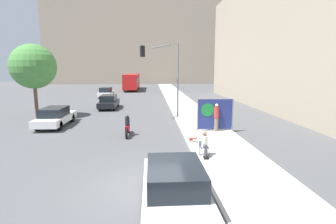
# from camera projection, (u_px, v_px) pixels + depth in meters

# --- Properties ---
(ground_plane) EXTENTS (160.00, 160.00, 0.00)m
(ground_plane) POSITION_uv_depth(u_px,v_px,m) (148.00, 188.00, 9.24)
(ground_plane) COLOR #4F4F51
(sidewalk_curb) EXTENTS (3.32, 90.00, 0.13)m
(sidewalk_curb) POSITION_uv_depth(u_px,v_px,m) (190.00, 113.00, 24.23)
(sidewalk_curb) COLOR beige
(sidewalk_curb) RESTS_ON ground_plane
(building_backdrop_far) EXTENTS (52.00, 12.00, 22.87)m
(building_backdrop_far) POSITION_uv_depth(u_px,v_px,m) (143.00, 43.00, 74.69)
(building_backdrop_far) COLOR gray
(building_backdrop_far) RESTS_ON ground_plane
(building_backdrop_right) EXTENTS (10.00, 32.00, 14.38)m
(building_backdrop_right) POSITION_uv_depth(u_px,v_px,m) (293.00, 41.00, 29.24)
(building_backdrop_right) COLOR tan
(building_backdrop_right) RESTS_ON ground_plane
(seated_protester) EXTENTS (0.96, 0.77, 1.16)m
(seated_protester) POSITION_uv_depth(u_px,v_px,m) (204.00, 143.00, 12.07)
(seated_protester) COLOR #474C56
(seated_protester) RESTS_ON sidewalk_curb
(pedestrian_behind) EXTENTS (0.34, 0.34, 1.80)m
(pedestrian_behind) POSITION_uv_depth(u_px,v_px,m) (216.00, 117.00, 16.91)
(pedestrian_behind) COLOR #756651
(pedestrian_behind) RESTS_ON sidewalk_curb
(protest_banner) EXTENTS (2.36, 0.06, 2.07)m
(protest_banner) POSITION_uv_depth(u_px,v_px,m) (215.00, 114.00, 16.98)
(protest_banner) COLOR slate
(protest_banner) RESTS_ON sidewalk_curb
(traffic_light_pole) EXTENTS (3.14, 2.91, 6.04)m
(traffic_light_pole) POSITION_uv_depth(u_px,v_px,m) (165.00, 68.00, 21.12)
(traffic_light_pole) COLOR slate
(traffic_light_pole) RESTS_ON sidewalk_curb
(parked_car_curbside) EXTENTS (1.85, 4.41, 1.42)m
(parked_car_curbside) POSITION_uv_depth(u_px,v_px,m) (175.00, 186.00, 7.72)
(parked_car_curbside) COLOR silver
(parked_car_curbside) RESTS_ON ground_plane
(car_on_road_nearest) EXTENTS (1.74, 4.69, 1.38)m
(car_on_road_nearest) POSITION_uv_depth(u_px,v_px,m) (55.00, 117.00, 19.07)
(car_on_road_nearest) COLOR white
(car_on_road_nearest) RESTS_ON ground_plane
(car_on_road_midblock) EXTENTS (1.71, 4.56, 1.43)m
(car_on_road_midblock) POSITION_uv_depth(u_px,v_px,m) (109.00, 102.00, 27.46)
(car_on_road_midblock) COLOR black
(car_on_road_midblock) RESTS_ON ground_plane
(car_on_road_distant) EXTENTS (1.74, 4.44, 1.47)m
(car_on_road_distant) POSITION_uv_depth(u_px,v_px,m) (106.00, 93.00, 37.79)
(car_on_road_distant) COLOR white
(car_on_road_distant) RESTS_ON ground_plane
(city_bus_on_road) EXTENTS (2.51, 12.47, 3.08)m
(city_bus_on_road) POSITION_uv_depth(u_px,v_px,m) (132.00, 81.00, 51.37)
(city_bus_on_road) COLOR red
(city_bus_on_road) RESTS_ON ground_plane
(motorcycle_on_road) EXTENTS (0.28, 2.08, 1.29)m
(motorcycle_on_road) POSITION_uv_depth(u_px,v_px,m) (127.00, 127.00, 16.34)
(motorcycle_on_road) COLOR maroon
(motorcycle_on_road) RESTS_ON ground_plane
(street_tree_near_curb) EXTENTS (3.66, 3.66, 6.15)m
(street_tree_near_curb) POSITION_uv_depth(u_px,v_px,m) (33.00, 67.00, 21.53)
(street_tree_near_curb) COLOR brown
(street_tree_near_curb) RESTS_ON ground_plane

